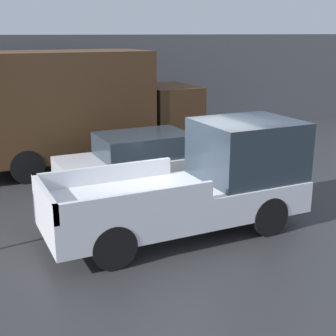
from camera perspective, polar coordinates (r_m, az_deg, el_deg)
ground_plane at (r=10.89m, az=3.57°, el=-5.85°), size 60.00×60.00×0.00m
building_wall at (r=18.18m, az=-9.66°, el=9.40°), size 28.00×0.15×4.01m
pickup_truck at (r=9.86m, az=4.19°, el=-1.72°), size 5.46×1.99×2.28m
car at (r=12.39m, az=-3.42°, el=0.72°), size 4.24×1.86×1.55m
delivery_truck at (r=14.73m, az=-11.35°, el=7.32°), size 7.36×2.45×3.56m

